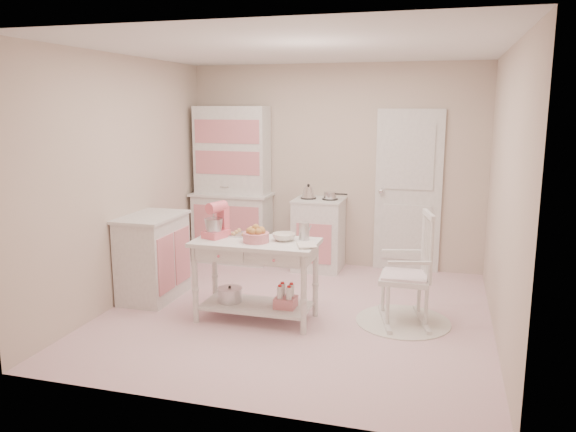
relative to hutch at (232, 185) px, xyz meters
The scene contains 14 objects.
room_shell 2.22m from the hutch, 51.20° to the right, with size 3.84×3.84×2.62m.
door 2.29m from the hutch, ahead, with size 0.82×0.05×2.04m, color white.
hutch is the anchor object (origin of this frame).
stove 1.33m from the hutch, ahead, with size 0.62×0.57×0.92m, color white.
base_cabinet 1.74m from the hutch, 100.38° to the right, with size 0.54×0.84×0.92m, color white.
lace_rug 3.06m from the hutch, 33.79° to the right, with size 0.92×0.92×0.01m, color white.
rocking_chair 2.93m from the hutch, 33.79° to the right, with size 0.48×0.72×1.10m, color white.
work_table 2.25m from the hutch, 62.61° to the right, with size 1.20×0.60×0.80m, color white.
stand_mixer 1.98m from the hutch, 73.18° to the right, with size 0.20×0.28×0.34m, color #F46777.
cookie_tray 1.95m from the hutch, 64.10° to the right, with size 0.34×0.24×0.02m, color silver.
bread_basket 2.22m from the hutch, 62.74° to the right, with size 0.25×0.25×0.09m, color pink.
mixing_bowl 2.23m from the hutch, 55.70° to the right, with size 0.22×0.22×0.07m, color white.
metal_pitcher 2.27m from the hutch, 50.80° to the right, with size 0.10×0.10×0.17m, color silver.
recipe_book 2.51m from the hutch, 54.68° to the right, with size 0.17×0.23×0.02m, color white.
Camera 1 is at (1.38, -5.23, 2.08)m, focal length 35.00 mm.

